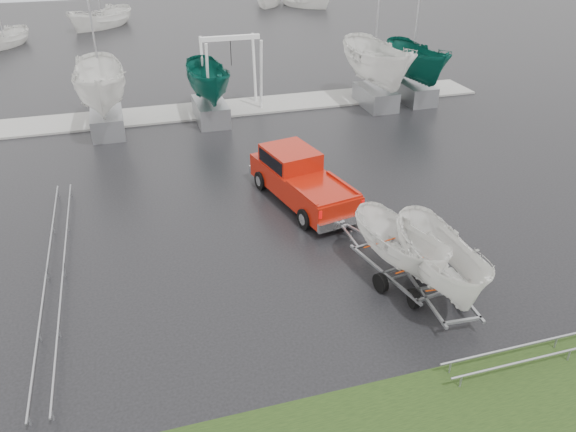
% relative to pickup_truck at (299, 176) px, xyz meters
% --- Properties ---
extents(ground_plane, '(120.00, 120.00, 0.00)m').
position_rel_pickup_truck_xyz_m(ground_plane, '(-0.04, -1.01, -1.00)').
color(ground_plane, black).
rests_on(ground_plane, ground).
extents(dock, '(30.00, 3.00, 0.12)m').
position_rel_pickup_truck_xyz_m(dock, '(-0.04, 11.99, -0.95)').
color(dock, '#969590').
rests_on(dock, ground).
extents(pickup_truck, '(3.06, 6.01, 1.91)m').
position_rel_pickup_truck_xyz_m(pickup_truck, '(0.00, 0.00, 0.00)').
color(pickup_truck, '#931408').
rests_on(pickup_truck, ground).
extents(trailer_hitched, '(1.91, 3.76, 4.58)m').
position_rel_pickup_truck_xyz_m(trailer_hitched, '(1.28, -6.23, 1.50)').
color(trailer_hitched, gray).
rests_on(trailer_hitched, ground).
extents(trailer_parked, '(1.84, 3.67, 5.07)m').
position_rel_pickup_truck_xyz_m(trailer_parked, '(1.94, -7.44, 1.75)').
color(trailer_parked, gray).
rests_on(trailer_parked, ground).
extents(boat_hoist, '(3.30, 2.18, 4.12)m').
position_rel_pickup_truck_xyz_m(boat_hoist, '(-0.16, 11.99, 1.67)').
color(boat_hoist, silver).
rests_on(boat_hoist, ground).
extents(keelboat_0, '(2.56, 3.20, 10.73)m').
position_rel_pickup_truck_xyz_m(keelboat_0, '(-7.19, 9.99, 3.07)').
color(keelboat_0, gray).
rests_on(keelboat_0, ground).
extents(keelboat_1, '(2.09, 3.20, 6.65)m').
position_rel_pickup_truck_xyz_m(keelboat_1, '(-1.77, 10.19, 2.26)').
color(keelboat_1, gray).
rests_on(keelboat_1, ground).
extents(keelboat_2, '(2.70, 3.20, 10.87)m').
position_rel_pickup_truck_xyz_m(keelboat_2, '(7.89, 9.99, 3.30)').
color(keelboat_2, gray).
rests_on(keelboat_2, ground).
extents(keelboat_3, '(2.32, 3.20, 10.49)m').
position_rel_pickup_truck_xyz_m(keelboat_3, '(10.50, 10.29, 2.69)').
color(keelboat_3, gray).
rests_on(keelboat_3, ground).
extents(mast_rack_0, '(0.56, 6.50, 0.06)m').
position_rel_pickup_truck_xyz_m(mast_rack_0, '(-9.04, -0.01, -0.65)').
color(mast_rack_0, gray).
rests_on(mast_rack_0, ground).
extents(mast_rack_1, '(0.56, 6.50, 0.06)m').
position_rel_pickup_truck_xyz_m(mast_rack_1, '(-9.04, -6.01, -0.65)').
color(mast_rack_1, gray).
rests_on(mast_rack_1, ground).
extents(mast_rack_2, '(7.00, 0.56, 0.06)m').
position_rel_pickup_truck_xyz_m(mast_rack_2, '(3.96, -10.51, -0.65)').
color(mast_rack_2, gray).
rests_on(mast_rack_2, ground).
extents(moored_boat_0, '(3.11, 3.14, 11.03)m').
position_rel_pickup_truck_xyz_m(moored_boat_0, '(-15.01, 33.24, -0.99)').
color(moored_boat_0, silver).
rests_on(moored_boat_0, ground).
extents(moored_boat_1, '(4.23, 4.23, 11.92)m').
position_rel_pickup_truck_xyz_m(moored_boat_1, '(-7.20, 39.60, -0.99)').
color(moored_boat_1, silver).
rests_on(moored_boat_1, ground).
extents(moored_boat_2, '(3.43, 3.47, 11.39)m').
position_rel_pickup_truck_xyz_m(moored_boat_2, '(11.62, 47.67, -0.99)').
color(moored_boat_2, silver).
rests_on(moored_boat_2, ground).
extents(moored_boat_3, '(3.84, 3.86, 11.63)m').
position_rel_pickup_truck_xyz_m(moored_boat_3, '(15.33, 45.61, -0.99)').
color(moored_boat_3, silver).
rests_on(moored_boat_3, ground).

